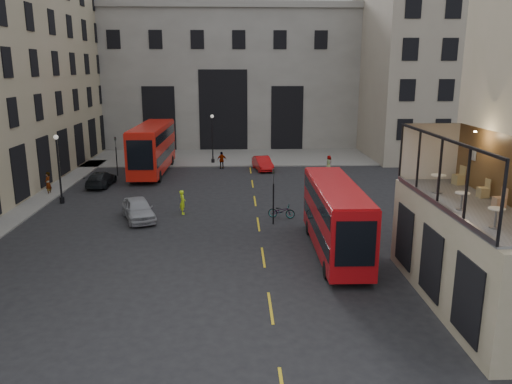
{
  "coord_description": "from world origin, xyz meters",
  "views": [
    {
      "loc": [
        -3.44,
        -19.94,
        10.25
      ],
      "look_at": [
        -2.28,
        8.99,
        3.0
      ],
      "focal_mm": 35.0,
      "sensor_mm": 36.0,
      "label": 1
    }
  ],
  "objects_px": {
    "traffic_light_far": "(116,151)",
    "street_lamp_b": "(213,142)",
    "cafe_table_mid": "(462,198)",
    "cafe_chair_b": "(499,202)",
    "car_b": "(263,163)",
    "bicycle": "(282,211)",
    "cafe_table_near": "(496,215)",
    "cafe_chair_d": "(459,179)",
    "bus_near": "(335,215)",
    "pedestrian_e": "(48,183)",
    "cafe_chair_c": "(483,192)",
    "car_a": "(138,209)",
    "cafe_table_far": "(438,181)",
    "cyclist": "(183,202)",
    "bus_far": "(152,146)",
    "traffic_light_near": "(273,189)",
    "pedestrian_a": "(145,160)",
    "pedestrian_c": "(222,160)",
    "pedestrian_d": "(329,163)",
    "street_lamp_a": "(59,173)",
    "pedestrian_b": "(155,150)",
    "car_c": "(101,179)"
  },
  "relations": [
    {
      "from": "car_a",
      "to": "cafe_chair_c",
      "type": "relative_size",
      "value": 5.33
    },
    {
      "from": "traffic_light_near",
      "to": "cafe_table_mid",
      "type": "xyz_separation_m",
      "value": [
        6.73,
        -12.7,
        2.66
      ]
    },
    {
      "from": "bus_near",
      "to": "cafe_chair_c",
      "type": "xyz_separation_m",
      "value": [
        5.51,
        -5.3,
        2.61
      ]
    },
    {
      "from": "street_lamp_b",
      "to": "bicycle",
      "type": "height_order",
      "value": "street_lamp_b"
    },
    {
      "from": "traffic_light_far",
      "to": "street_lamp_b",
      "type": "relative_size",
      "value": 0.71
    },
    {
      "from": "street_lamp_a",
      "to": "pedestrian_d",
      "type": "relative_size",
      "value": 3.48
    },
    {
      "from": "pedestrian_c",
      "to": "pedestrian_d",
      "type": "relative_size",
      "value": 1.16
    },
    {
      "from": "bicycle",
      "to": "cafe_chair_b",
      "type": "bearing_deg",
      "value": -137.34
    },
    {
      "from": "street_lamp_b",
      "to": "cafe_table_far",
      "type": "bearing_deg",
      "value": -69.53
    },
    {
      "from": "pedestrian_b",
      "to": "cafe_table_far",
      "type": "bearing_deg",
      "value": -124.64
    },
    {
      "from": "street_lamp_a",
      "to": "car_b",
      "type": "distance_m",
      "value": 20.43
    },
    {
      "from": "bus_far",
      "to": "car_c",
      "type": "height_order",
      "value": "bus_far"
    },
    {
      "from": "car_a",
      "to": "cyclist",
      "type": "bearing_deg",
      "value": 3.23
    },
    {
      "from": "cafe_table_near",
      "to": "cafe_chair_d",
      "type": "height_order",
      "value": "cafe_chair_d"
    },
    {
      "from": "traffic_light_far",
      "to": "pedestrian_b",
      "type": "distance_m",
      "value": 10.94
    },
    {
      "from": "cafe_table_far",
      "to": "cafe_chair_d",
      "type": "distance_m",
      "value": 2.33
    },
    {
      "from": "cafe_table_mid",
      "to": "cafe_chair_b",
      "type": "xyz_separation_m",
      "value": [
        1.68,
        0.2,
        -0.22
      ]
    },
    {
      "from": "bus_near",
      "to": "car_b",
      "type": "relative_size",
      "value": 2.4
    },
    {
      "from": "cyclist",
      "to": "cafe_table_mid",
      "type": "bearing_deg",
      "value": -149.75
    },
    {
      "from": "traffic_light_far",
      "to": "bicycle",
      "type": "bearing_deg",
      "value": -44.77
    },
    {
      "from": "street_lamp_a",
      "to": "car_c",
      "type": "relative_size",
      "value": 1.18
    },
    {
      "from": "car_b",
      "to": "cafe_chair_c",
      "type": "height_order",
      "value": "cafe_chair_c"
    },
    {
      "from": "bus_near",
      "to": "bus_far",
      "type": "distance_m",
      "value": 26.55
    },
    {
      "from": "cafe_chair_d",
      "to": "street_lamp_a",
      "type": "bearing_deg",
      "value": 149.91
    },
    {
      "from": "cafe_table_mid",
      "to": "traffic_light_near",
      "type": "bearing_deg",
      "value": 117.93
    },
    {
      "from": "car_a",
      "to": "cafe_table_far",
      "type": "height_order",
      "value": "cafe_table_far"
    },
    {
      "from": "car_b",
      "to": "bus_far",
      "type": "bearing_deg",
      "value": 175.67
    },
    {
      "from": "street_lamp_b",
      "to": "bus_near",
      "type": "distance_m",
      "value": 28.63
    },
    {
      "from": "cyclist",
      "to": "cafe_table_far",
      "type": "height_order",
      "value": "cafe_table_far"
    },
    {
      "from": "traffic_light_near",
      "to": "traffic_light_far",
      "type": "bearing_deg",
      "value": 131.19
    },
    {
      "from": "bus_near",
      "to": "pedestrian_e",
      "type": "bearing_deg",
      "value": 145.93
    },
    {
      "from": "traffic_light_far",
      "to": "cafe_chair_b",
      "type": "distance_m",
      "value": 36.33
    },
    {
      "from": "bus_near",
      "to": "pedestrian_b",
      "type": "distance_m",
      "value": 35.48
    },
    {
      "from": "street_lamp_a",
      "to": "bus_near",
      "type": "distance_m",
      "value": 22.25
    },
    {
      "from": "traffic_light_far",
      "to": "cyclist",
      "type": "height_order",
      "value": "traffic_light_far"
    },
    {
      "from": "traffic_light_near",
      "to": "car_a",
      "type": "bearing_deg",
      "value": 171.38
    },
    {
      "from": "traffic_light_far",
      "to": "pedestrian_b",
      "type": "bearing_deg",
      "value": 79.2
    },
    {
      "from": "bus_far",
      "to": "cyclist",
      "type": "xyz_separation_m",
      "value": [
        4.38,
        -14.55,
        -1.82
      ]
    },
    {
      "from": "bicycle",
      "to": "cyclist",
      "type": "relative_size",
      "value": 1.07
    },
    {
      "from": "cyclist",
      "to": "car_b",
      "type": "bearing_deg",
      "value": -32.95
    },
    {
      "from": "traffic_light_far",
      "to": "bus_near",
      "type": "bearing_deg",
      "value": -51.53
    },
    {
      "from": "pedestrian_b",
      "to": "cafe_table_mid",
      "type": "bearing_deg",
      "value": -126.55
    },
    {
      "from": "bicycle",
      "to": "cafe_chair_c",
      "type": "bearing_deg",
      "value": -133.48
    },
    {
      "from": "bus_near",
      "to": "cafe_table_far",
      "type": "height_order",
      "value": "cafe_table_far"
    },
    {
      "from": "traffic_light_near",
      "to": "cyclist",
      "type": "bearing_deg",
      "value": 157.09
    },
    {
      "from": "cyclist",
      "to": "cafe_chair_d",
      "type": "bearing_deg",
      "value": -136.32
    },
    {
      "from": "pedestrian_d",
      "to": "cafe_chair_d",
      "type": "height_order",
      "value": "cafe_chair_d"
    },
    {
      "from": "street_lamp_a",
      "to": "cafe_chair_b",
      "type": "bearing_deg",
      "value": -37.14
    },
    {
      "from": "car_b",
      "to": "bicycle",
      "type": "xyz_separation_m",
      "value": [
        0.43,
        -16.83,
        -0.2
      ]
    },
    {
      "from": "pedestrian_a",
      "to": "pedestrian_e",
      "type": "xyz_separation_m",
      "value": [
        -5.95,
        -11.26,
        0.17
      ]
    }
  ]
}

